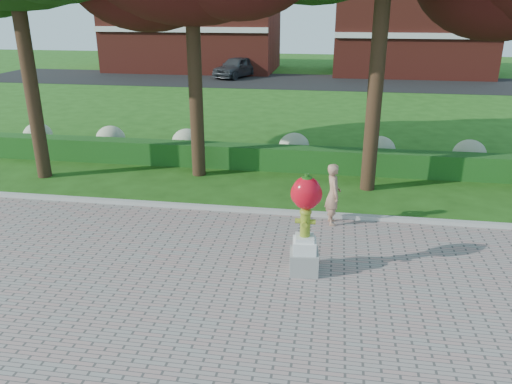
# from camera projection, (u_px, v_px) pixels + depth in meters

# --- Properties ---
(ground) EXTENTS (100.00, 100.00, 0.00)m
(ground) POSITION_uv_depth(u_px,v_px,m) (215.00, 266.00, 10.88)
(ground) COLOR #1F4912
(ground) RESTS_ON ground
(curb) EXTENTS (40.00, 0.18, 0.15)m
(curb) POSITION_uv_depth(u_px,v_px,m) (241.00, 210.00, 13.62)
(curb) COLOR #ADADA5
(curb) RESTS_ON ground
(lawn_hedge) EXTENTS (24.00, 0.70, 0.80)m
(lawn_hedge) POSITION_uv_depth(u_px,v_px,m) (263.00, 157.00, 17.20)
(lawn_hedge) COLOR #154C18
(lawn_hedge) RESTS_ON ground
(hydrangea_row) EXTENTS (20.10, 1.10, 0.99)m
(hydrangea_row) POSITION_uv_depth(u_px,v_px,m) (282.00, 146.00, 17.99)
(hydrangea_row) COLOR #A8B087
(hydrangea_row) RESTS_ON ground
(street) EXTENTS (50.00, 8.00, 0.02)m
(street) POSITION_uv_depth(u_px,v_px,m) (304.00, 81.00, 36.74)
(street) COLOR black
(street) RESTS_ON ground
(building_left) EXTENTS (14.00, 8.00, 7.00)m
(building_left) POSITION_uv_depth(u_px,v_px,m) (194.00, 27.00, 42.54)
(building_left) COLOR maroon
(building_left) RESTS_ON ground
(building_right) EXTENTS (12.00, 8.00, 6.40)m
(building_right) POSITION_uv_depth(u_px,v_px,m) (411.00, 33.00, 39.96)
(building_right) COLOR maroon
(building_right) RESTS_ON ground
(hydrant_sculpture) EXTENTS (0.64, 0.64, 2.18)m
(hydrant_sculpture) POSITION_uv_depth(u_px,v_px,m) (305.00, 222.00, 10.16)
(hydrant_sculpture) COLOR gray
(hydrant_sculpture) RESTS_ON walkway
(woman) EXTENTS (0.50, 0.65, 1.61)m
(woman) POSITION_uv_depth(u_px,v_px,m) (333.00, 194.00, 12.61)
(woman) COLOR #A97B60
(woman) RESTS_ON walkway
(parked_car) EXTENTS (3.48, 4.96, 1.57)m
(parked_car) POSITION_uv_depth(u_px,v_px,m) (237.00, 67.00, 38.56)
(parked_car) COLOR #3A3D41
(parked_car) RESTS_ON street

